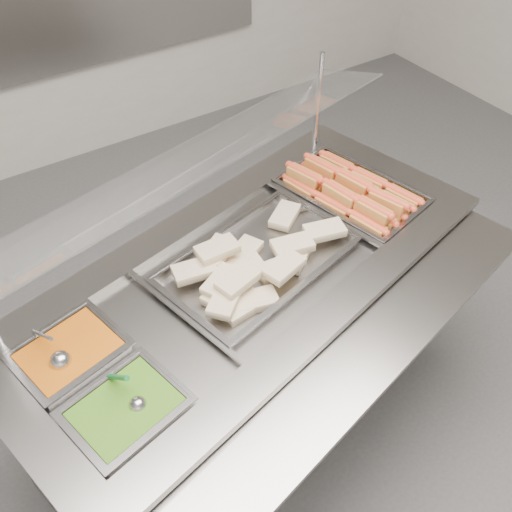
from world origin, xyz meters
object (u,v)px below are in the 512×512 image
serving_spoon (134,400)px  sneeze_guard (198,158)px  ladle (60,360)px  pan_wraps (258,264)px  steam_counter (248,344)px  pan_hotdogs (350,198)px

serving_spoon → sneeze_guard: bearing=44.1°
sneeze_guard → ladle: bearing=-159.5°
sneeze_guard → serving_spoon: 0.73m
pan_wraps → ladle: (-0.69, -0.04, 0.03)m
ladle → serving_spoon: 0.26m
steam_counter → serving_spoon: bearing=-153.1°
steam_counter → pan_hotdogs: 0.68m
serving_spoon → ladle: bearing=117.2°
sneeze_guard → pan_wraps: sneeze_guard is taller
pan_wraps → serving_spoon: size_ratio=4.43×
pan_hotdogs → pan_wraps: same height
pan_wraps → serving_spoon: serving_spoon is taller
pan_hotdogs → pan_wraps: 0.52m
pan_hotdogs → serving_spoon: (-1.07, -0.39, 0.05)m
sneeze_guard → pan_hotdogs: 0.71m
steam_counter → sneeze_guard: (-0.05, 0.19, 0.74)m
sneeze_guard → serving_spoon: (-0.47, -0.46, -0.32)m
sneeze_guard → pan_hotdogs: (0.60, -0.06, -0.37)m
pan_hotdogs → serving_spoon: bearing=-159.9°
ladle → serving_spoon: serving_spoon is taller
sneeze_guard → serving_spoon: size_ratio=9.84×
pan_wraps → steam_counter: bearing=-166.8°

